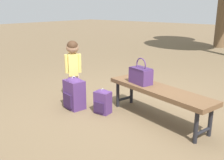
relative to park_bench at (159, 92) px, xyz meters
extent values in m
plane|color=brown|center=(0.53, -0.07, -0.39)|extent=(40.00, 40.00, 0.00)
cube|color=brown|center=(0.00, 0.00, 0.03)|extent=(1.65, 0.76, 0.06)
cylinder|color=black|center=(0.71, -0.02, -0.20)|extent=(0.05, 0.05, 0.39)
cylinder|color=black|center=(0.65, -0.30, -0.20)|extent=(0.05, 0.05, 0.39)
cylinder|color=black|center=(-0.65, 0.30, -0.20)|extent=(0.05, 0.05, 0.39)
cylinder|color=black|center=(-0.71, 0.02, -0.20)|extent=(0.05, 0.05, 0.39)
cylinder|color=black|center=(0.68, -0.16, -0.29)|extent=(0.10, 0.28, 0.04)
cylinder|color=black|center=(-0.68, 0.16, -0.29)|extent=(0.10, 0.28, 0.04)
cube|color=#4C2D66|center=(0.31, -0.03, 0.17)|extent=(0.36, 0.26, 0.22)
cube|color=#39224C|center=(0.31, -0.03, 0.27)|extent=(0.33, 0.26, 0.02)
torus|color=#4C2D66|center=(0.31, -0.03, 0.33)|extent=(0.19, 0.07, 0.20)
cylinder|color=#E5B2C6|center=(1.50, 0.22, -0.18)|extent=(0.08, 0.08, 0.42)
cylinder|color=#E5B2C6|center=(1.44, 0.14, -0.18)|extent=(0.08, 0.08, 0.42)
ellipsoid|color=white|center=(1.51, 0.21, -0.37)|extent=(0.10, 0.10, 0.04)
ellipsoid|color=white|center=(1.45, 0.13, -0.37)|extent=(0.10, 0.10, 0.04)
cube|color=#E5CC66|center=(1.47, 0.18, 0.20)|extent=(0.20, 0.20, 0.36)
cylinder|color=#E5CC66|center=(1.53, 0.26, 0.22)|extent=(0.06, 0.06, 0.30)
cylinder|color=#E5CC66|center=(1.40, 0.10, 0.22)|extent=(0.06, 0.06, 0.30)
sphere|color=#A57A5B|center=(1.47, 0.18, 0.48)|extent=(0.20, 0.20, 0.20)
sphere|color=#3F2819|center=(1.46, 0.19, 0.50)|extent=(0.18, 0.18, 0.18)
cube|color=#4C2D66|center=(1.18, 0.44, -0.17)|extent=(0.34, 0.27, 0.44)
ellipsoid|color=#4C2D66|center=(1.18, 0.44, 0.04)|extent=(0.32, 0.26, 0.10)
cube|color=#311D42|center=(1.21, 0.56, -0.24)|extent=(0.21, 0.07, 0.20)
cube|color=#311D42|center=(1.09, 0.33, -0.17)|extent=(0.05, 0.03, 0.37)
cube|color=#311D42|center=(1.23, 0.31, -0.17)|extent=(0.05, 0.03, 0.37)
torus|color=#B2B2B7|center=(1.18, 0.44, 0.08)|extent=(0.03, 0.07, 0.07)
cube|color=#4C2D66|center=(0.73, 0.31, -0.23)|extent=(0.23, 0.18, 0.33)
ellipsoid|color=#4C2D66|center=(0.73, 0.31, -0.07)|extent=(0.22, 0.17, 0.07)
cube|color=#311D42|center=(0.72, 0.40, -0.28)|extent=(0.16, 0.04, 0.15)
cube|color=#311D42|center=(0.69, 0.22, -0.23)|extent=(0.04, 0.02, 0.28)
cube|color=#311D42|center=(0.79, 0.22, -0.23)|extent=(0.04, 0.02, 0.28)
torus|color=#B2B2B7|center=(0.73, 0.31, -0.05)|extent=(0.01, 0.05, 0.05)
camera|label=1|loc=(-1.58, 2.92, 1.10)|focal=41.28mm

